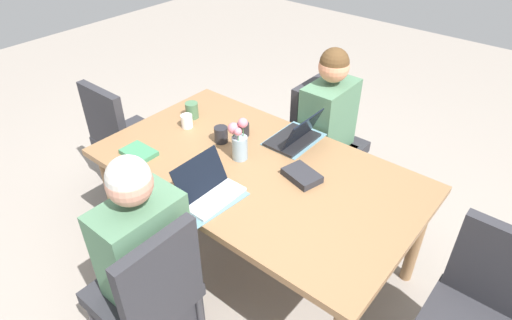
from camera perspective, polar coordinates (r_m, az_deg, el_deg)
ground_plane at (r=2.95m, az=0.00°, el=-12.27°), size 10.00×10.00×0.00m
dining_table at (r=2.51m, az=0.00°, el=-2.27°), size 1.85×1.07×0.72m
chair_near_left_near at (r=3.20m, az=8.61°, el=3.25°), size 0.44×0.44×0.90m
person_near_left_near at (r=3.11m, az=9.22°, el=2.75°), size 0.36×0.40×1.19m
chair_far_left_mid at (r=2.19m, az=-13.85°, el=-16.29°), size 0.44×0.44×0.90m
person_far_left_mid at (r=2.23m, az=-13.97°, el=-13.94°), size 0.36×0.40×1.19m
chair_head_left_left_far at (r=2.31m, az=27.56°, el=-17.13°), size 0.44×0.44×0.90m
chair_head_right_right_near at (r=3.33m, az=-17.14°, el=3.37°), size 0.44×0.44×0.90m
flower_vase at (r=2.48m, az=-2.24°, el=2.50°), size 0.11×0.10×0.26m
placemat_near_left_near at (r=2.71m, az=5.06°, el=2.70°), size 0.26×0.36×0.00m
placemat_far_left_mid at (r=2.26m, az=-6.35°, el=-5.11°), size 0.29×0.38×0.00m
laptop_near_left_near at (r=2.67m, az=5.21°, el=3.09°), size 0.22×0.32×0.20m
laptop_far_left_mid at (r=2.26m, az=-6.43°, el=-3.87°), size 0.22×0.32×0.20m
coffee_mug_near_left at (r=2.85m, az=-9.08°, el=5.07°), size 0.07×0.07×0.09m
coffee_mug_near_right at (r=2.95m, az=-8.43°, el=6.49°), size 0.09×0.09×0.11m
coffee_mug_centre_left at (r=2.73m, az=-1.70°, el=4.05°), size 0.08×0.08×0.08m
coffee_mug_centre_right at (r=2.67m, az=-4.62°, el=3.35°), size 0.08×0.08×0.10m
coffee_mug_far_left at (r=2.46m, az=-6.48°, el=-0.12°), size 0.08×0.08×0.09m
book_red_cover at (r=2.66m, az=-15.15°, el=0.96°), size 0.20×0.14×0.03m
book_blue_cover at (r=2.39m, az=6.05°, el=-2.02°), size 0.23×0.19×0.04m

